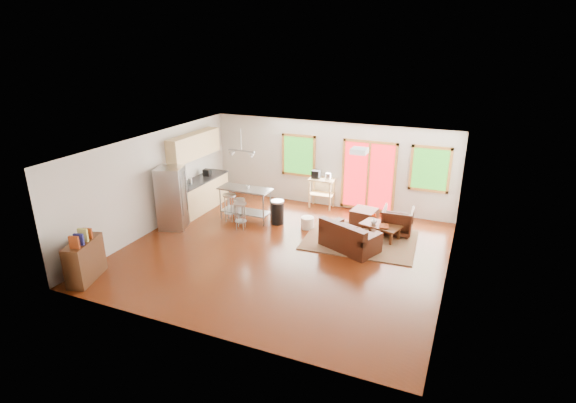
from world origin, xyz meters
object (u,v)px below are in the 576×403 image
at_px(armchair, 398,219).
at_px(island, 245,198).
at_px(refrigerator, 172,198).
at_px(coffee_table, 381,226).
at_px(rug, 360,240).
at_px(kitchen_cart, 321,183).
at_px(ottoman, 364,217).
at_px(loveseat, 349,239).

bearing_deg(armchair, island, 6.22).
bearing_deg(refrigerator, coffee_table, -3.17).
bearing_deg(rug, refrigerator, -166.31).
bearing_deg(rug, kitchen_cart, 133.12).
distance_m(rug, ottoman, 1.12).
bearing_deg(coffee_table, loveseat, -121.36).
height_order(rug, loveseat, loveseat).
bearing_deg(ottoman, island, -162.21).
bearing_deg(kitchen_cart, coffee_table, -35.55).
relative_size(armchair, kitchen_cart, 0.69).
xyz_separation_m(loveseat, refrigerator, (-4.77, -0.55, 0.56)).
height_order(armchair, kitchen_cart, kitchen_cart).
bearing_deg(loveseat, ottoman, 115.28).
xyz_separation_m(rug, armchair, (0.78, 0.80, 0.38)).
height_order(rug, coffee_table, coffee_table).
xyz_separation_m(loveseat, coffee_table, (0.58, 0.94, 0.05)).
bearing_deg(refrigerator, ottoman, 7.05).
relative_size(rug, armchair, 3.52).
height_order(loveseat, coffee_table, loveseat).
bearing_deg(island, kitchen_cart, 47.57).
height_order(loveseat, ottoman, loveseat).
bearing_deg(loveseat, refrigerator, -149.91).
xyz_separation_m(coffee_table, ottoman, (-0.63, 0.79, -0.12)).
bearing_deg(coffee_table, armchair, 56.15).
height_order(coffee_table, island, island).
relative_size(ottoman, kitchen_cart, 0.56).
bearing_deg(loveseat, kitchen_cart, 146.17).
bearing_deg(refrigerator, kitchen_cart, 25.12).
bearing_deg(island, refrigerator, -140.58).
height_order(refrigerator, kitchen_cart, refrigerator).
relative_size(refrigerator, island, 1.14).
relative_size(loveseat, ottoman, 2.45).
distance_m(island, kitchen_cart, 2.42).
bearing_deg(armchair, coffee_table, 52.37).
xyz_separation_m(coffee_table, island, (-3.81, -0.23, 0.31)).
height_order(island, kitchen_cart, kitchen_cart).
bearing_deg(coffee_table, kitchen_cart, 144.45).
xyz_separation_m(coffee_table, armchair, (0.34, 0.50, 0.06)).
bearing_deg(rug, island, 178.86).
xyz_separation_m(rug, kitchen_cart, (-1.73, 1.85, 0.77)).
distance_m(ottoman, refrigerator, 5.28).
bearing_deg(coffee_table, ottoman, 128.52).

